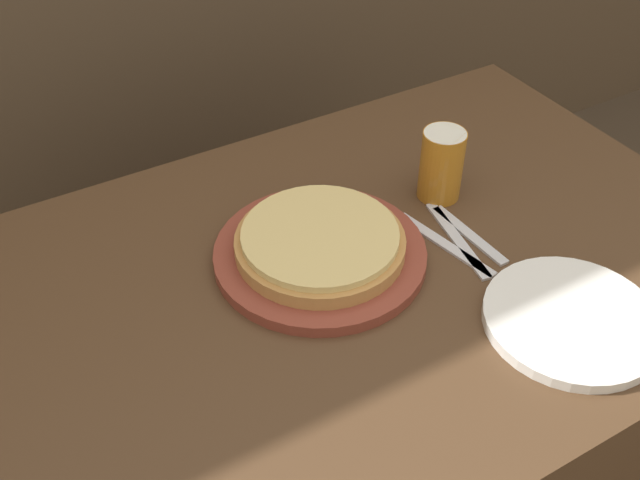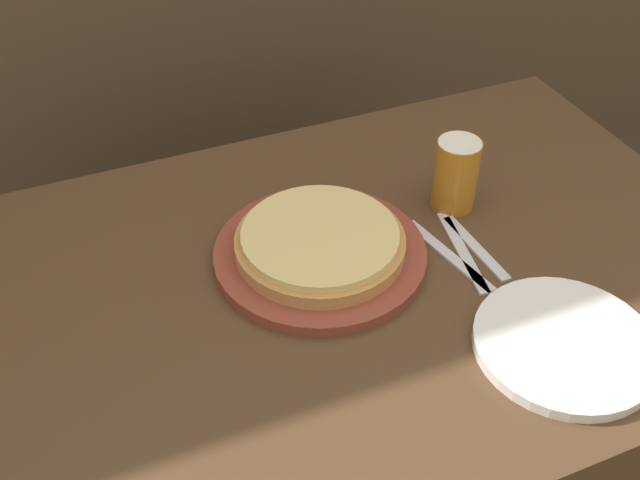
# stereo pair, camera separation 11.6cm
# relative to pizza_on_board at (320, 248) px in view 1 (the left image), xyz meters

# --- Properties ---
(dining_table) EXTENTS (1.21, 0.85, 0.71)m
(dining_table) POSITION_rel_pizza_on_board_xyz_m (0.07, -0.05, -0.38)
(dining_table) COLOR #4C331E
(dining_table) RESTS_ON ground_plane
(pizza_on_board) EXTENTS (0.34, 0.34, 0.06)m
(pizza_on_board) POSITION_rel_pizza_on_board_xyz_m (0.00, 0.00, 0.00)
(pizza_on_board) COLOR brown
(pizza_on_board) RESTS_ON dining_table
(beer_glass) EXTENTS (0.07, 0.07, 0.13)m
(beer_glass) POSITION_rel_pizza_on_board_xyz_m (0.27, 0.04, 0.05)
(beer_glass) COLOR #B7701E
(beer_glass) RESTS_ON dining_table
(dinner_plate) EXTENTS (0.26, 0.26, 0.02)m
(dinner_plate) POSITION_rel_pizza_on_board_xyz_m (0.24, -0.30, -0.02)
(dinner_plate) COLOR white
(dinner_plate) RESTS_ON dining_table
(fork) EXTENTS (0.06, 0.20, 0.00)m
(fork) POSITION_rel_pizza_on_board_xyz_m (0.19, -0.07, -0.02)
(fork) COLOR silver
(fork) RESTS_ON dining_table
(dinner_knife) EXTENTS (0.05, 0.20, 0.00)m
(dinner_knife) POSITION_rel_pizza_on_board_xyz_m (0.22, -0.07, -0.02)
(dinner_knife) COLOR silver
(dinner_knife) RESTS_ON dining_table
(spoon) EXTENTS (0.02, 0.17, 0.00)m
(spoon) POSITION_rel_pizza_on_board_xyz_m (0.24, -0.07, -0.02)
(spoon) COLOR silver
(spoon) RESTS_ON dining_table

